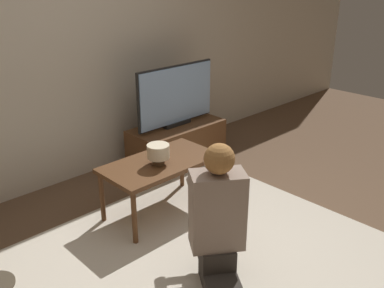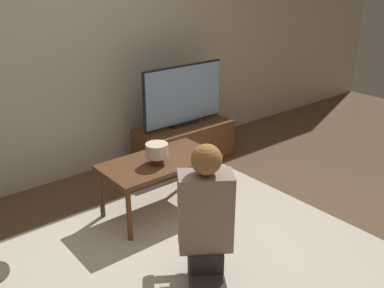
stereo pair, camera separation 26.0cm
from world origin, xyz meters
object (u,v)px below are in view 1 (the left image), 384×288
(coffee_table, at_px, (160,167))
(person_kneeling, at_px, (218,218))
(table_lamp, at_px, (158,153))
(tv, at_px, (176,96))

(coffee_table, height_order, person_kneeling, person_kneeling)
(coffee_table, height_order, table_lamp, table_lamp)
(tv, bearing_deg, person_kneeling, -124.32)
(table_lamp, bearing_deg, person_kneeling, -105.68)
(tv, relative_size, person_kneeling, 1.01)
(tv, height_order, coffee_table, tv)
(coffee_table, distance_m, table_lamp, 0.17)
(tv, xyz_separation_m, table_lamp, (-0.85, -0.72, -0.15))
(person_kneeling, height_order, table_lamp, person_kneeling)
(person_kneeling, xyz_separation_m, table_lamp, (0.25, 0.88, 0.10))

